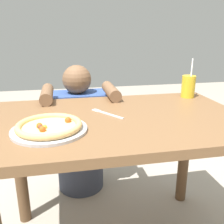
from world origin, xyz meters
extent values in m
cube|color=brown|center=(0.00, 0.00, 0.73)|extent=(1.21, 0.76, 0.04)
cylinder|color=brown|center=(-0.52, 0.30, 0.35)|extent=(0.07, 0.07, 0.71)
cylinder|color=brown|center=(0.52, 0.30, 0.35)|extent=(0.07, 0.07, 0.71)
cylinder|color=#B7B7BC|center=(-0.31, -0.12, 0.76)|extent=(0.30, 0.30, 0.01)
cylinder|color=#E5CC7F|center=(-0.31, -0.12, 0.77)|extent=(0.21, 0.21, 0.01)
torus|color=tan|center=(-0.31, -0.12, 0.77)|extent=(0.26, 0.26, 0.03)
sphere|color=gold|center=(-0.32, -0.14, 0.78)|extent=(0.02, 0.02, 0.02)
sphere|color=brown|center=(-0.34, -0.14, 0.78)|extent=(0.02, 0.02, 0.02)
sphere|color=#BF4C19|center=(-0.23, -0.09, 0.78)|extent=(0.03, 0.03, 0.03)
sphere|color=#BF4C19|center=(-0.34, -0.13, 0.78)|extent=(0.02, 0.02, 0.02)
sphere|color=#BF4C19|center=(-0.33, -0.17, 0.78)|extent=(0.03, 0.03, 0.03)
cylinder|color=gold|center=(0.49, 0.28, 0.82)|extent=(0.08, 0.08, 0.13)
cylinder|color=white|center=(0.50, 0.28, 0.92)|extent=(0.02, 0.02, 0.12)
cube|color=silver|center=(-0.03, 0.03, 0.75)|extent=(0.10, 0.14, 0.00)
cube|color=silver|center=(-0.09, 0.11, 0.75)|extent=(0.04, 0.05, 0.00)
cylinder|color=#333847|center=(-0.15, 0.60, 0.23)|extent=(0.34, 0.34, 0.45)
cube|color=#334C8C|center=(-0.15, 0.60, 0.59)|extent=(0.42, 0.22, 0.28)
sphere|color=brown|center=(-0.15, 0.60, 0.82)|extent=(0.19, 0.19, 0.19)
cylinder|color=brown|center=(-0.34, 0.37, 0.79)|extent=(0.07, 0.28, 0.07)
cylinder|color=brown|center=(0.04, 0.37, 0.79)|extent=(0.07, 0.28, 0.07)
camera|label=1|loc=(-0.25, -1.10, 1.14)|focal=40.71mm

